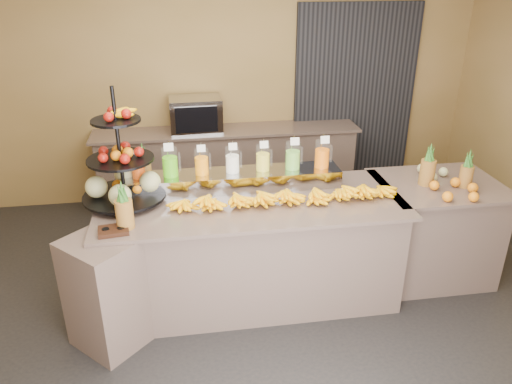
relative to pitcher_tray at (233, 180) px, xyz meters
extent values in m
plane|color=black|center=(0.12, -0.58, -1.01)|extent=(6.00, 6.00, 0.00)
cube|color=olive|center=(0.12, 1.93, 0.39)|extent=(6.00, 0.02, 2.80)
cube|color=black|center=(1.72, 1.88, 0.19)|extent=(1.50, 0.06, 2.20)
cube|color=gray|center=(0.12, -0.28, -0.56)|extent=(2.40, 0.90, 0.90)
cube|color=gray|center=(0.12, -0.28, -0.09)|extent=(2.50, 1.00, 0.03)
cube|color=gray|center=(-1.03, -0.68, -0.56)|extent=(0.71, 0.71, 0.90)
cube|color=gray|center=(1.82, -0.18, -0.56)|extent=(1.00, 0.80, 0.90)
cube|color=gray|center=(1.82, -0.18, -0.09)|extent=(1.08, 0.88, 0.03)
cube|color=gray|center=(0.12, 1.67, -0.56)|extent=(3.00, 0.50, 0.90)
cube|color=gray|center=(0.12, 1.67, -0.09)|extent=(3.10, 0.55, 0.03)
cube|color=gray|center=(0.00, 0.00, 0.00)|extent=(1.85, 0.30, 0.15)
cylinder|color=silver|center=(-0.78, 0.00, 0.18)|extent=(0.11, 0.11, 0.20)
cylinder|color=#DA4909|center=(-0.78, 0.00, 0.14)|extent=(0.10, 0.10, 0.14)
cylinder|color=gray|center=(-0.79, 0.01, 0.22)|extent=(0.01, 0.01, 0.24)
cube|color=white|center=(-0.78, -0.05, 0.31)|extent=(0.07, 0.02, 0.06)
cylinder|color=silver|center=(-0.52, 0.00, 0.20)|extent=(0.13, 0.13, 0.24)
cylinder|color=#47B80B|center=(-0.52, 0.00, 0.16)|extent=(0.12, 0.12, 0.17)
cylinder|color=gray|center=(-0.54, 0.01, 0.25)|extent=(0.01, 0.01, 0.29)
cube|color=white|center=(-0.52, -0.06, 0.35)|extent=(0.08, 0.02, 0.07)
cylinder|color=silver|center=(-0.26, 0.00, 0.18)|extent=(0.12, 0.12, 0.22)
cylinder|color=orange|center=(-0.26, 0.00, 0.15)|extent=(0.11, 0.11, 0.15)
cylinder|color=gray|center=(-0.27, 0.01, 0.23)|extent=(0.01, 0.01, 0.26)
cube|color=white|center=(-0.26, -0.05, 0.32)|extent=(0.07, 0.02, 0.06)
cylinder|color=silver|center=(0.00, 0.00, 0.18)|extent=(0.12, 0.12, 0.22)
cylinder|color=white|center=(0.00, 0.00, 0.15)|extent=(0.11, 0.11, 0.15)
cylinder|color=gray|center=(-0.01, 0.01, 0.23)|extent=(0.01, 0.01, 0.26)
cube|color=white|center=(0.00, -0.05, 0.32)|extent=(0.07, 0.02, 0.06)
cylinder|color=silver|center=(0.26, 0.00, 0.19)|extent=(0.12, 0.12, 0.22)
cylinder|color=yellow|center=(0.26, 0.00, 0.15)|extent=(0.11, 0.11, 0.15)
cylinder|color=gray|center=(0.24, 0.01, 0.24)|extent=(0.01, 0.01, 0.26)
cube|color=white|center=(0.26, -0.06, 0.33)|extent=(0.07, 0.02, 0.06)
cylinder|color=silver|center=(0.52, 0.00, 0.19)|extent=(0.13, 0.13, 0.24)
cylinder|color=#6AB93F|center=(0.52, 0.00, 0.16)|extent=(0.12, 0.12, 0.16)
cylinder|color=gray|center=(0.50, 0.01, 0.25)|extent=(0.01, 0.01, 0.28)
cube|color=white|center=(0.52, -0.06, 0.34)|extent=(0.07, 0.02, 0.06)
cylinder|color=silver|center=(0.78, 0.00, 0.19)|extent=(0.13, 0.13, 0.24)
cylinder|color=#F06600|center=(0.78, 0.00, 0.16)|extent=(0.12, 0.12, 0.16)
cylinder|color=gray|center=(0.76, 0.01, 0.25)|extent=(0.01, 0.01, 0.28)
cube|color=white|center=(0.78, -0.06, 0.34)|extent=(0.08, 0.02, 0.06)
ellipsoid|color=#E6AB0B|center=(-0.41, -0.33, -0.03)|extent=(0.22, 0.17, 0.09)
ellipsoid|color=#E6AB0B|center=(-0.21, -0.33, -0.03)|extent=(0.22, 0.17, 0.09)
ellipsoid|color=#E6AB0B|center=(0.00, -0.33, -0.03)|extent=(0.22, 0.17, 0.09)
ellipsoid|color=#E6AB0B|center=(0.20, -0.33, -0.03)|extent=(0.22, 0.17, 0.09)
ellipsoid|color=#E6AB0B|center=(0.41, -0.33, -0.03)|extent=(0.22, 0.17, 0.09)
ellipsoid|color=#E6AB0B|center=(0.61, -0.33, -0.03)|extent=(0.22, 0.17, 0.09)
ellipsoid|color=#E6AB0B|center=(0.82, -0.33, -0.03)|extent=(0.22, 0.17, 0.09)
ellipsoid|color=#E6AB0B|center=(1.02, -0.33, -0.03)|extent=(0.22, 0.17, 0.09)
ellipsoid|color=#E6AB0B|center=(1.23, -0.33, -0.03)|extent=(0.22, 0.17, 0.09)
ellipsoid|color=#E6AB0B|center=(-0.25, -0.33, 0.04)|extent=(0.19, 0.15, 0.08)
ellipsoid|color=#E6AB0B|center=(-0.03, -0.33, 0.04)|extent=(0.19, 0.15, 0.08)
ellipsoid|color=#E6AB0B|center=(0.19, -0.33, 0.04)|extent=(0.19, 0.15, 0.08)
ellipsoid|color=#E6AB0B|center=(0.41, -0.33, 0.04)|extent=(0.19, 0.15, 0.08)
ellipsoid|color=#E6AB0B|center=(0.63, -0.33, 0.04)|extent=(0.19, 0.15, 0.08)
ellipsoid|color=#E6AB0B|center=(0.84, -0.33, 0.04)|extent=(0.19, 0.15, 0.08)
ellipsoid|color=#E6AB0B|center=(1.06, -0.33, 0.04)|extent=(0.19, 0.15, 0.08)
cylinder|color=black|center=(-0.90, -0.12, 0.40)|extent=(0.03, 0.03, 0.94)
cylinder|color=black|center=(-0.90, -0.12, -0.02)|extent=(0.72, 0.72, 0.02)
cylinder|color=black|center=(-0.90, -0.12, 0.29)|extent=(0.56, 0.56, 0.02)
cylinder|color=black|center=(-0.90, -0.12, 0.61)|extent=(0.40, 0.40, 0.02)
sphere|color=#C3C286|center=(-0.69, -0.12, 0.08)|extent=(0.18, 0.18, 0.18)
sphere|color=maroon|center=(-0.75, -0.12, 0.34)|extent=(0.08, 0.08, 0.08)
sphere|color=orange|center=(-1.00, -0.12, 0.03)|extent=(0.09, 0.09, 0.09)
cube|color=black|center=(-0.94, -0.64, -0.06)|extent=(0.23, 0.19, 0.03)
cylinder|color=brown|center=(-0.86, -0.58, 0.03)|extent=(0.13, 0.13, 0.22)
cone|color=#1C531B|center=(-0.86, -0.58, 0.22)|extent=(0.06, 0.06, 0.16)
cylinder|color=brown|center=(-0.75, 0.16, 0.05)|extent=(0.13, 0.13, 0.24)
cone|color=#1C531B|center=(-0.75, 0.16, 0.25)|extent=(0.07, 0.07, 0.16)
cylinder|color=brown|center=(1.68, -0.18, 0.04)|extent=(0.12, 0.12, 0.23)
cylinder|color=brown|center=(1.99, -0.28, 0.02)|extent=(0.11, 0.11, 0.19)
ellipsoid|color=orange|center=(1.82, -0.42, -0.03)|extent=(0.34, 0.23, 0.09)
cube|color=gray|center=(-0.24, 1.67, 0.12)|extent=(0.59, 0.42, 0.39)
camera|label=1|loc=(-0.41, -3.91, 1.70)|focal=35.00mm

